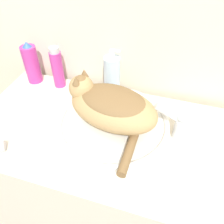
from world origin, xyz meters
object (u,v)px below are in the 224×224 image
Objects in this scene: spray_bottle_trigger at (32,64)px; shampoo_bottle_tall at (57,68)px; soap_pump_bottle at (112,77)px; cat at (111,105)px; faucet at (179,121)px.

spray_bottle_trigger is 0.12m from shampoo_bottle_tall.
cat is at bearing -73.67° from soap_pump_bottle.
soap_pump_bottle is 0.37m from spray_bottle_trigger.
cat is 2.37× the size of faucet.
soap_pump_bottle reaches higher than shampoo_bottle_tall.
cat is at bearing -0.38° from faucet.
spray_bottle_trigger is at bearing 180.00° from soap_pump_bottle.
shampoo_bottle_tall reaches higher than faucet.
cat is 0.46m from spray_bottle_trigger.
soap_pump_bottle reaches higher than spray_bottle_trigger.
faucet is 0.67m from spray_bottle_trigger.
faucet is at bearing -13.39° from spray_bottle_trigger.
shampoo_bottle_tall is at bearing 180.00° from soap_pump_bottle.
soap_pump_bottle is at bearing -37.48° from faucet.
faucet is at bearing -160.04° from cat.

